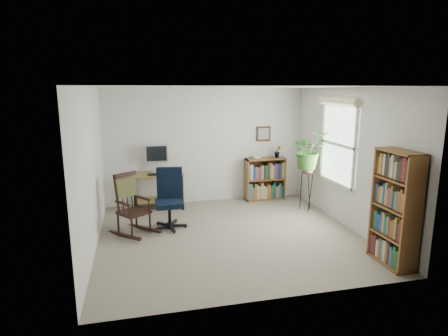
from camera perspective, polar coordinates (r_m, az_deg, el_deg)
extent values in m
cube|color=gray|center=(6.30, 0.85, -10.13)|extent=(4.20, 4.00, 0.00)
cube|color=silver|center=(5.84, 0.92, 12.26)|extent=(4.20, 4.00, 0.00)
cube|color=silver|center=(7.88, -2.67, 3.41)|extent=(4.20, 0.00, 2.40)
cube|color=silver|center=(4.10, 7.74, -4.71)|extent=(4.20, 0.00, 2.40)
cube|color=silver|center=(5.82, -19.60, -0.33)|extent=(0.00, 4.00, 2.40)
cube|color=silver|center=(6.77, 18.39, 1.40)|extent=(0.00, 4.00, 2.40)
cube|color=black|center=(7.43, -10.03, -0.92)|extent=(0.40, 0.15, 0.02)
imported|color=#306924|center=(7.36, 12.90, 5.43)|extent=(1.69, 1.88, 1.46)
imported|color=#306924|center=(8.17, 8.16, 1.95)|extent=(0.13, 0.24, 0.11)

